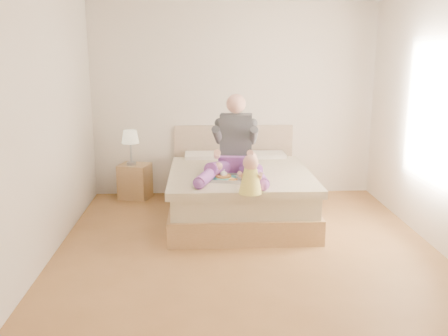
{
  "coord_description": "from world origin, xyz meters",
  "views": [
    {
      "loc": [
        -0.48,
        -4.98,
        2.05
      ],
      "look_at": [
        -0.21,
        0.6,
        0.72
      ],
      "focal_mm": 40.0,
      "sensor_mm": 36.0,
      "label": 1
    }
  ],
  "objects_px": {
    "tray": "(232,177)",
    "baby": "(251,177)",
    "adult": "(235,150)",
    "bed": "(239,190)",
    "nightstand": "(135,181)"
  },
  "relations": [
    {
      "from": "baby",
      "to": "adult",
      "type": "bearing_deg",
      "value": 110.54
    },
    {
      "from": "bed",
      "to": "adult",
      "type": "relative_size",
      "value": 1.83
    },
    {
      "from": "adult",
      "to": "bed",
      "type": "bearing_deg",
      "value": 82.72
    },
    {
      "from": "nightstand",
      "to": "baby",
      "type": "relative_size",
      "value": 1.21
    },
    {
      "from": "bed",
      "to": "tray",
      "type": "xyz_separation_m",
      "value": [
        -0.13,
        -0.57,
        0.32
      ]
    },
    {
      "from": "tray",
      "to": "baby",
      "type": "bearing_deg",
      "value": -63.92
    },
    {
      "from": "bed",
      "to": "tray",
      "type": "relative_size",
      "value": 4.21
    },
    {
      "from": "bed",
      "to": "baby",
      "type": "xyz_separation_m",
      "value": [
        0.03,
        -1.13,
        0.46
      ]
    },
    {
      "from": "baby",
      "to": "nightstand",
      "type": "bearing_deg",
      "value": 140.77
    },
    {
      "from": "baby",
      "to": "tray",
      "type": "bearing_deg",
      "value": 119.9
    },
    {
      "from": "adult",
      "to": "baby",
      "type": "distance_m",
      "value": 0.88
    },
    {
      "from": "tray",
      "to": "baby",
      "type": "height_order",
      "value": "baby"
    },
    {
      "from": "bed",
      "to": "baby",
      "type": "distance_m",
      "value": 1.22
    },
    {
      "from": "bed",
      "to": "tray",
      "type": "distance_m",
      "value": 0.67
    },
    {
      "from": "bed",
      "to": "nightstand",
      "type": "xyz_separation_m",
      "value": [
        -1.41,
        0.8,
        -0.07
      ]
    }
  ]
}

